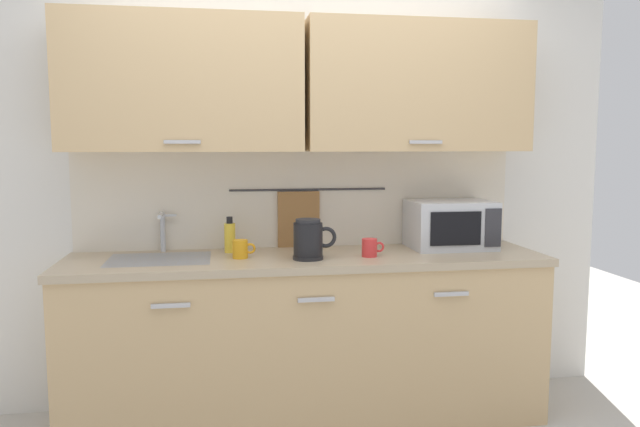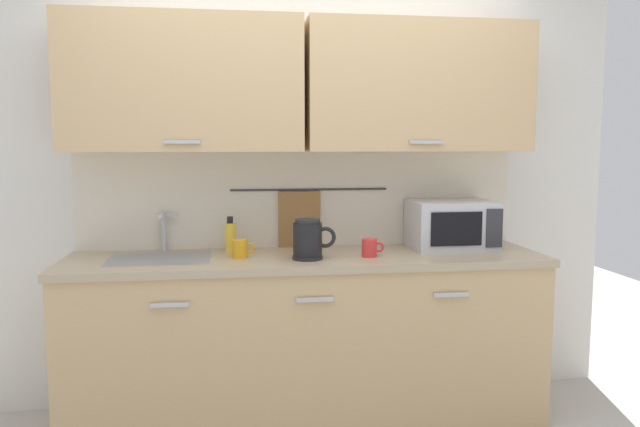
{
  "view_description": "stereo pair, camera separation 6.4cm",
  "coord_description": "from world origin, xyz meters",
  "px_view_note": "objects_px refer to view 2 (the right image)",
  "views": [
    {
      "loc": [
        -0.44,
        -2.84,
        1.49
      ],
      "look_at": [
        0.07,
        0.33,
        1.12
      ],
      "focal_mm": 34.04,
      "sensor_mm": 36.0,
      "label": 1
    },
    {
      "loc": [
        -0.38,
        -2.85,
        1.49
      ],
      "look_at": [
        0.07,
        0.33,
        1.12
      ],
      "focal_mm": 34.04,
      "sensor_mm": 36.0,
      "label": 2
    }
  ],
  "objects_px": {
    "electric_kettle": "(308,240)",
    "mug_by_kettle": "(370,248)",
    "microwave": "(452,225)",
    "mug_near_sink": "(241,249)",
    "dish_soap_bottle": "(230,236)"
  },
  "relations": [
    {
      "from": "microwave",
      "to": "electric_kettle",
      "type": "distance_m",
      "value": 0.87
    },
    {
      "from": "microwave",
      "to": "dish_soap_bottle",
      "type": "xyz_separation_m",
      "value": [
        -1.24,
        0.05,
        -0.05
      ]
    },
    {
      "from": "mug_near_sink",
      "to": "dish_soap_bottle",
      "type": "bearing_deg",
      "value": 106.49
    },
    {
      "from": "microwave",
      "to": "mug_by_kettle",
      "type": "xyz_separation_m",
      "value": [
        -0.52,
        -0.19,
        -0.09
      ]
    },
    {
      "from": "mug_near_sink",
      "to": "mug_by_kettle",
      "type": "height_order",
      "value": "same"
    },
    {
      "from": "electric_kettle",
      "to": "mug_by_kettle",
      "type": "relative_size",
      "value": 1.89
    },
    {
      "from": "microwave",
      "to": "electric_kettle",
      "type": "relative_size",
      "value": 2.03
    },
    {
      "from": "mug_by_kettle",
      "to": "electric_kettle",
      "type": "bearing_deg",
      "value": -176.68
    },
    {
      "from": "microwave",
      "to": "electric_kettle",
      "type": "xyz_separation_m",
      "value": [
        -0.84,
        -0.21,
        -0.03
      ]
    },
    {
      "from": "microwave",
      "to": "electric_kettle",
      "type": "bearing_deg",
      "value": -165.91
    },
    {
      "from": "microwave",
      "to": "mug_near_sink",
      "type": "distance_m",
      "value": 1.2
    },
    {
      "from": "electric_kettle",
      "to": "dish_soap_bottle",
      "type": "bearing_deg",
      "value": 146.4
    },
    {
      "from": "microwave",
      "to": "dish_soap_bottle",
      "type": "bearing_deg",
      "value": 177.56
    },
    {
      "from": "microwave",
      "to": "mug_near_sink",
      "type": "xyz_separation_m",
      "value": [
        -1.19,
        -0.13,
        -0.09
      ]
    },
    {
      "from": "mug_near_sink",
      "to": "mug_by_kettle",
      "type": "bearing_deg",
      "value": -5.68
    }
  ]
}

